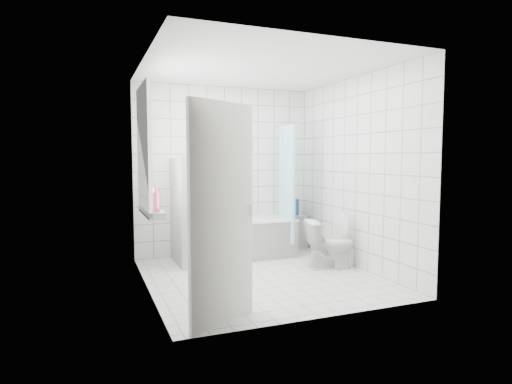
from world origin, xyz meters
name	(u,v)px	position (x,y,z in m)	size (l,w,h in m)	color
ground	(261,277)	(0.00, 0.00, 0.00)	(3.00, 3.00, 0.00)	white
ceiling	(261,68)	(0.00, 0.00, 2.60)	(3.00, 3.00, 0.00)	white
wall_back	(225,171)	(0.00, 1.50, 1.30)	(2.80, 0.02, 2.60)	white
wall_front	(323,180)	(0.00, -1.50, 1.30)	(2.80, 0.02, 2.60)	white
wall_left	(146,176)	(-1.40, 0.00, 1.30)	(0.02, 3.00, 2.60)	white
wall_right	(356,173)	(1.40, 0.00, 1.30)	(0.02, 3.00, 2.60)	white
window_left	(146,150)	(-1.35, 0.30, 1.60)	(0.01, 0.90, 1.40)	white
window_back	(232,129)	(0.10, 1.46, 1.95)	(0.50, 0.01, 0.50)	white
window_sill	(151,211)	(-1.31, 0.30, 0.86)	(0.18, 1.02, 0.08)	white
door	(222,214)	(-0.90, -1.28, 1.00)	(0.04, 0.80, 2.00)	silver
bathtub	(239,238)	(0.09, 1.13, 0.29)	(1.65, 0.77, 0.58)	white
partition_wall	(181,211)	(-0.79, 1.07, 0.75)	(0.15, 0.85, 1.50)	white
tiled_ledge	(294,232)	(1.15, 1.38, 0.28)	(0.40, 0.24, 0.55)	white
toilet	(330,244)	(1.03, 0.05, 0.33)	(0.37, 0.65, 0.67)	white
curtain_rod	(286,126)	(0.86, 1.10, 2.00)	(0.02, 0.02, 0.80)	silver
shower_curtain	(289,184)	(0.86, 0.97, 1.10)	(0.14, 0.48, 1.78)	#51DAED
tub_faucet	(238,199)	(0.19, 1.46, 0.85)	(0.18, 0.06, 0.06)	silver
sill_bottles	(152,197)	(-1.30, 0.24, 1.04)	(0.15, 0.79, 0.33)	pink
ledge_bottles	(294,209)	(1.15, 1.37, 0.66)	(0.19, 0.18, 0.27)	red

